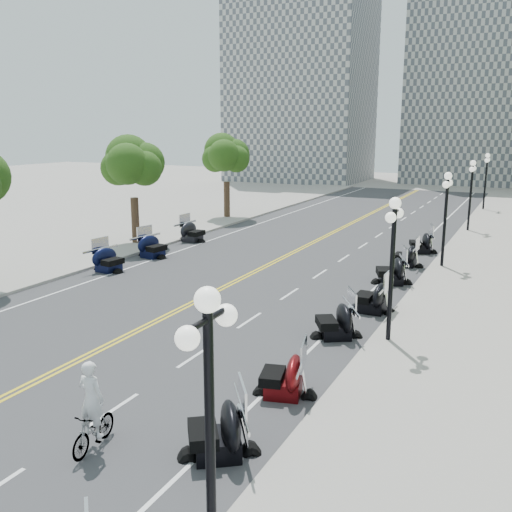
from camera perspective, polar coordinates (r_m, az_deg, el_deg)
The scene contains 44 objects.
ground at distance 20.84m, azimuth -13.73°, elevation -8.26°, with size 160.00×160.00×0.00m, color gray.
road at distance 28.81m, azimuth -0.96°, elevation -2.01°, with size 16.00×90.00×0.01m, color #333335.
centerline_yellow_a at distance 28.86m, azimuth -1.17°, elevation -1.96°, with size 0.12×90.00×0.00m, color yellow.
centerline_yellow_b at distance 28.75m, azimuth -0.74°, elevation -2.02°, with size 0.12×90.00×0.00m, color yellow.
edge_line_north at distance 26.60m, azimuth 11.43°, elevation -3.50°, with size 0.12×90.00×0.00m, color white.
edge_line_south at distance 32.15m, azimuth -11.16°, elevation -0.67°, with size 0.12×90.00×0.00m, color white.
lane_dash_5 at distance 16.14m, azimuth -14.03°, elevation -14.66°, with size 0.12×2.00×0.00m, color white.
lane_dash_6 at distance 19.05m, azimuth -6.18°, elevation -9.95°, with size 0.12×2.00×0.00m, color white.
lane_dash_7 at distance 22.30m, azimuth -0.66°, elevation -6.44°, with size 0.12×2.00×0.00m, color white.
lane_dash_8 at distance 25.76m, azimuth 3.37°, elevation -3.80°, with size 0.12×2.00×0.00m, color white.
lane_dash_9 at distance 29.35m, azimuth 6.41°, elevation -1.79°, with size 0.12×2.00×0.00m, color white.
lane_dash_10 at distance 33.04m, azimuth 8.77°, elevation -0.22°, with size 0.12×2.00×0.00m, color white.
lane_dash_11 at distance 36.80m, azimuth 10.66°, elevation 1.04°, with size 0.12×2.00×0.00m, color white.
lane_dash_12 at distance 40.60m, azimuth 12.19°, elevation 2.06°, with size 0.12×2.00×0.00m, color white.
lane_dash_13 at distance 44.44m, azimuth 13.46°, elevation 2.91°, with size 0.12×2.00×0.00m, color white.
lane_dash_14 at distance 48.30m, azimuth 14.53°, elevation 3.61°, with size 0.12×2.00×0.00m, color white.
lane_dash_15 at distance 52.18m, azimuth 15.45°, elevation 4.22°, with size 0.12×2.00×0.00m, color white.
lane_dash_16 at distance 56.08m, azimuth 16.24°, elevation 4.73°, with size 0.12×2.00×0.00m, color white.
lane_dash_17 at distance 60.00m, azimuth 16.92°, elevation 5.18°, with size 0.12×2.00×0.00m, color white.
lane_dash_18 at distance 63.92m, azimuth 17.53°, elevation 5.58°, with size 0.12×2.00×0.00m, color white.
lane_dash_19 at distance 67.85m, azimuth 18.06°, elevation 5.93°, with size 0.12×2.00×0.00m, color white.
sidewalk_north at distance 25.92m, azimuth 20.24°, elevation -4.34°, with size 5.00×90.00×0.15m, color #9E9991.
sidewalk_south at distance 34.73m, azimuth -16.57°, elevation 0.14°, with size 5.00×90.00×0.15m, color #9E9991.
distant_block_a at distance 82.89m, azimuth 4.56°, elevation 16.63°, with size 18.00×14.00×26.00m, color gray.
distant_block_b at distance 83.59m, azimuth 21.06°, elevation 17.20°, with size 16.00×12.00×30.00m, color gray.
street_lamp_1 at distance 9.24m, azimuth -4.60°, elevation -18.14°, with size 0.50×1.20×4.90m, color black, non-canonical shape.
street_lamp_2 at distance 19.80m, azimuth 13.40°, elevation -1.45°, with size 0.50×1.20×4.90m, color black, non-canonical shape.
street_lamp_3 at distance 31.42m, azimuth 18.37°, elevation 3.42°, with size 0.50×1.20×4.90m, color black, non-canonical shape.
street_lamp_4 at distance 43.24m, azimuth 20.65°, elevation 5.64°, with size 0.50×1.20×4.90m, color black, non-canonical shape.
street_lamp_5 at distance 55.14m, azimuth 21.96°, elevation 6.90°, with size 0.50×1.20×4.90m, color black, non-canonical shape.
tree_3 at distance 36.76m, azimuth -12.21°, elevation 8.43°, with size 4.80×4.80×9.20m, color #235619, non-canonical shape.
tree_4 at distance 46.76m, azimuth -2.98°, elevation 9.56°, with size 4.80×4.80×9.20m, color #235619, non-canonical shape.
motorcycle_n_4 at distance 13.50m, azimuth -3.91°, elevation -16.69°, with size 2.04×2.04×1.43m, color black, non-canonical shape.
motorcycle_n_5 at distance 16.18m, azimuth 2.76°, elevation -11.59°, with size 1.93×1.93×1.35m, color #590A0C, non-canonical shape.
motorcycle_n_6 at distance 20.55m, azimuth 7.96°, elevation -6.23°, with size 2.00×2.00×1.40m, color black, non-canonical shape.
motorcycle_n_7 at distance 23.58m, azimuth 11.56°, elevation -3.85°, with size 2.03×2.03×1.42m, color black, non-canonical shape.
motorcycle_n_8 at distance 27.97m, azimuth 13.38°, elevation -1.27°, with size 2.09×2.09×1.47m, color black, non-canonical shape.
motorcycle_n_9 at distance 31.74m, azimuth 14.80°, elevation 0.18°, with size 1.91×1.91×1.33m, color black, non-canonical shape.
motorcycle_n_10 at distance 35.34m, azimuth 16.19°, elevation 1.40°, with size 1.99×1.99×1.39m, color black, non-canonical shape.
motorcycle_s_7 at distance 30.53m, azimuth -14.56°, elevation -0.22°, with size 2.01×2.01×1.41m, color black, non-canonical shape.
motorcycle_s_8 at distance 33.30m, azimuth -10.32°, elevation 1.09°, with size 2.07×2.07×1.45m, color black, non-canonical shape.
motorcycle_s_9 at distance 37.58m, azimuth -6.39°, elevation 2.54°, with size 2.08×2.08×1.46m, color black, non-canonical shape.
bicycle at distance 14.32m, azimuth -15.93°, elevation -16.33°, with size 0.47×1.65×0.99m, color #A51414.
cyclist_rider at distance 13.70m, azimuth -16.30°, elevation -11.13°, with size 0.67×0.44×1.84m, color white.
Camera 1 is at (12.72, -14.78, 7.34)m, focal length 40.00 mm.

